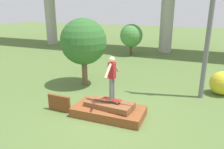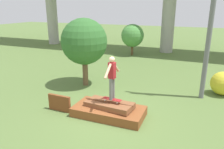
# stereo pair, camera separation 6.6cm
# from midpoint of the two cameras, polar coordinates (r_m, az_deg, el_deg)

# --- Properties ---
(ground_plane) EXTENTS (80.00, 80.00, 0.00)m
(ground_plane) POSITION_cam_midpoint_polar(r_m,az_deg,el_deg) (8.29, -0.61, -10.61)
(ground_plane) COLOR #567038
(scrap_pile) EXTENTS (2.62, 1.33, 0.58)m
(scrap_pile) POSITION_cam_midpoint_polar(r_m,az_deg,el_deg) (8.19, -0.59, -9.25)
(scrap_pile) COLOR brown
(scrap_pile) RESTS_ON ground_plane
(scrap_plank_loose) EXTENTS (0.96, 0.12, 0.64)m
(scrap_plank_loose) POSITION_cam_midpoint_polar(r_m,az_deg,el_deg) (8.73, -13.36, -7.27)
(scrap_plank_loose) COLOR brown
(scrap_plank_loose) RESTS_ON ground_plane
(skateboard) EXTENTS (0.74, 0.27, 0.09)m
(skateboard) POSITION_cam_midpoint_polar(r_m,az_deg,el_deg) (7.99, 0.24, -6.49)
(skateboard) COLOR maroon
(skateboard) RESTS_ON scrap_pile
(skater) EXTENTS (0.24, 1.06, 1.57)m
(skater) POSITION_cam_midpoint_polar(r_m,az_deg,el_deg) (7.66, 0.25, -0.20)
(skater) COLOR slate
(skater) RESTS_ON skateboard
(utility_pole) EXTENTS (1.30, 0.20, 7.34)m
(utility_pole) POSITION_cam_midpoint_polar(r_m,az_deg,el_deg) (9.84, 24.98, 15.28)
(utility_pole) COLOR slate
(utility_pole) RESTS_ON ground_plane
(tree_behind_left) EXTENTS (2.27, 2.27, 3.39)m
(tree_behind_left) POSITION_cam_midpoint_polar(r_m,az_deg,el_deg) (10.87, -7.11, 8.48)
(tree_behind_left) COLOR brown
(tree_behind_left) RESTS_ON ground_plane
(tree_behind_right) EXTENTS (1.84, 1.84, 2.55)m
(tree_behind_right) POSITION_cam_midpoint_polar(r_m,az_deg,el_deg) (18.12, 5.48, 10.08)
(tree_behind_right) COLOR brown
(tree_behind_right) RESTS_ON ground_plane
(bush_yellow_flowering) EXTENTS (1.08, 1.08, 1.08)m
(bush_yellow_flowering) POSITION_cam_midpoint_polar(r_m,az_deg,el_deg) (11.16, 27.11, -2.08)
(bush_yellow_flowering) COLOR gold
(bush_yellow_flowering) RESTS_ON ground_plane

